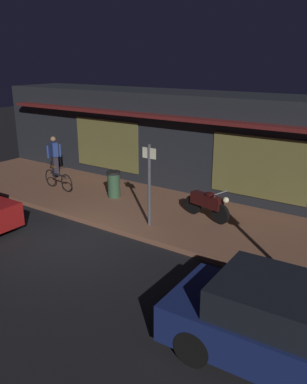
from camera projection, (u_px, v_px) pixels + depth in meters
The scene contains 9 objects.
ground_plane at pixel (76, 241), 11.06m from camera, with size 60.00×60.00×0.00m, color black.
sidewalk_slab at pixel (141, 207), 13.37m from camera, with size 18.00×4.00×0.15m, color brown.
storefront_building at pixel (193, 140), 15.47m from camera, with size 18.00×3.30×3.60m.
motorcycle at pixel (207, 203), 12.06m from camera, with size 1.68×0.66×0.97m.
bicycle_parked at pixel (58, 180), 14.92m from camera, with size 1.65×0.42×0.91m.
person_photographer at pixel (54, 156), 16.38m from camera, with size 0.43×0.60×1.67m.
sign_post at pixel (149, 180), 11.33m from camera, with size 0.44×0.09×2.40m.
trash_bin at pixel (114, 184), 14.01m from camera, with size 0.48×0.48×0.93m.
parked_car_across at pixel (290, 329), 6.35m from camera, with size 4.17×1.93×1.42m.
Camera 1 is at (7.53, -7.03, 4.76)m, focal length 37.50 mm.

